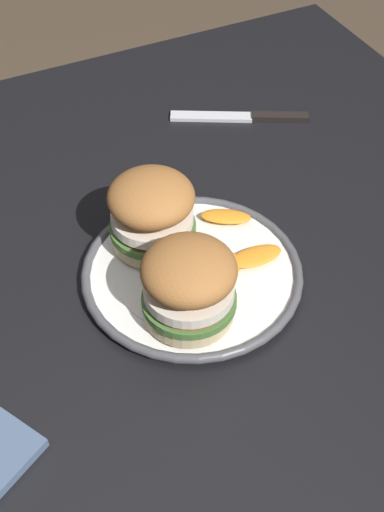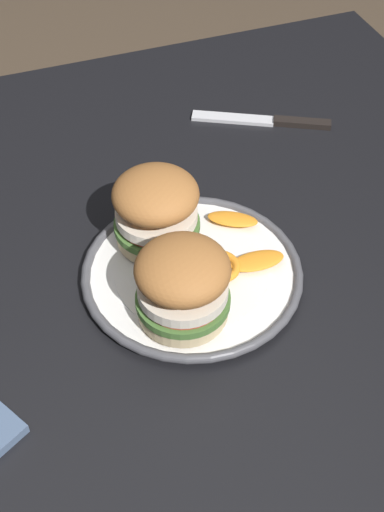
{
  "view_description": "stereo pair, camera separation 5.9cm",
  "coord_description": "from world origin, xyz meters",
  "px_view_note": "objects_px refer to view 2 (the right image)",
  "views": [
    {
      "loc": [
        0.21,
        0.54,
        1.38
      ],
      "look_at": [
        -0.05,
        0.01,
        0.76
      ],
      "focal_mm": 48.81,
      "sensor_mm": 36.0,
      "label": 1
    },
    {
      "loc": [
        0.15,
        0.56,
        1.38
      ],
      "look_at": [
        -0.05,
        0.01,
        0.76
      ],
      "focal_mm": 48.81,
      "sensor_mm": 36.0,
      "label": 2
    }
  ],
  "objects_px": {
    "dinner_plate": "(192,273)",
    "sandwich_half_right": "(156,209)",
    "sandwich_half_left": "(183,283)",
    "table_knife": "(271,121)",
    "dining_table": "(157,326)"
  },
  "relations": [
    {
      "from": "dinner_plate",
      "to": "sandwich_half_right",
      "type": "distance_m",
      "value": 0.09
    },
    {
      "from": "sandwich_half_left",
      "to": "table_knife",
      "type": "height_order",
      "value": "sandwich_half_left"
    },
    {
      "from": "dinner_plate",
      "to": "table_knife",
      "type": "relative_size",
      "value": 1.36
    },
    {
      "from": "dinner_plate",
      "to": "sandwich_half_right",
      "type": "bearing_deg",
      "value": -70.64
    },
    {
      "from": "dinner_plate",
      "to": "dining_table",
      "type": "bearing_deg",
      "value": -12.39
    },
    {
      "from": "sandwich_half_right",
      "to": "table_knife",
      "type": "height_order",
      "value": "sandwich_half_right"
    },
    {
      "from": "sandwich_half_left",
      "to": "sandwich_half_right",
      "type": "bearing_deg",
      "value": -94.58
    },
    {
      "from": "dinner_plate",
      "to": "table_knife",
      "type": "height_order",
      "value": "dinner_plate"
    },
    {
      "from": "dinner_plate",
      "to": "sandwich_half_right",
      "type": "height_order",
      "value": "sandwich_half_right"
    },
    {
      "from": "dinner_plate",
      "to": "table_knife",
      "type": "bearing_deg",
      "value": -130.77
    },
    {
      "from": "table_knife",
      "to": "sandwich_half_left",
      "type": "bearing_deg",
      "value": 51.25
    },
    {
      "from": "sandwich_half_left",
      "to": "sandwich_half_right",
      "type": "distance_m",
      "value": 0.13
    },
    {
      "from": "sandwich_half_left",
      "to": "table_knife",
      "type": "xyz_separation_m",
      "value": [
        -0.26,
        -0.33,
        -0.07
      ]
    },
    {
      "from": "table_knife",
      "to": "sandwich_half_right",
      "type": "bearing_deg",
      "value": 38.39
    },
    {
      "from": "dining_table",
      "to": "dinner_plate",
      "type": "distance_m",
      "value": 0.11
    }
  ]
}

